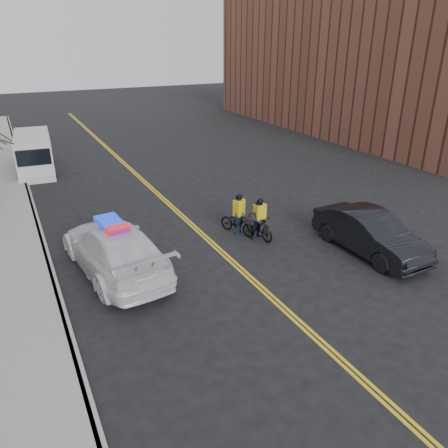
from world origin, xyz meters
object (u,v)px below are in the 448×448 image
object	(u,v)px
cyclist_near	(239,220)
cyclist_far	(260,223)
dark_sedan	(370,233)
police_cruiser	(114,249)
cargo_van	(34,154)

from	to	relation	value
cyclist_near	cyclist_far	distance (m)	0.94
dark_sedan	cyclist_near	distance (m)	5.16
police_cruiser	cyclist_near	size ratio (longest dim) A/B	3.31
dark_sedan	cyclist_near	size ratio (longest dim) A/B	2.58
cyclist_near	cyclist_far	size ratio (longest dim) A/B	1.07
dark_sedan	cargo_van	xyz separation A→B (m)	(-10.21, 17.07, 0.30)
dark_sedan	cargo_van	world-z (taller)	cargo_van
police_cruiser	cyclist_near	distance (m)	5.44
police_cruiser	cargo_van	distance (m)	14.26
cyclist_near	cyclist_far	bearing A→B (deg)	-80.34
police_cruiser	cyclist_far	distance (m)	5.88
police_cruiser	cyclist_far	xyz separation A→B (m)	(5.88, 0.08, -0.19)
dark_sedan	cargo_van	distance (m)	19.90
police_cruiser	cyclist_near	xyz separation A→B (m)	(5.37, 0.87, -0.26)
police_cruiser	cargo_van	bearing A→B (deg)	-91.30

